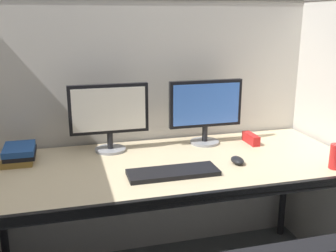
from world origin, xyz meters
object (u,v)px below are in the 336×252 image
at_px(red_stapler, 251,139).
at_px(monitor_right, 206,108).
at_px(soda_can, 336,157).
at_px(monitor_left, 109,113).
at_px(keyboard_main, 173,172).
at_px(computer_mouse, 237,160).
at_px(book_stack, 19,154).
at_px(desk, 171,172).

bearing_deg(red_stapler, monitor_right, 165.52).
bearing_deg(red_stapler, soda_can, -65.17).
relative_size(red_stapler, soda_can, 1.23).
distance_m(monitor_left, keyboard_main, 0.53).
relative_size(keyboard_main, computer_mouse, 4.48).
height_order(monitor_left, computer_mouse, monitor_left).
bearing_deg(keyboard_main, computer_mouse, 8.92).
distance_m(red_stapler, book_stack, 1.29).
xyz_separation_m(computer_mouse, soda_can, (0.44, -0.18, 0.04)).
xyz_separation_m(computer_mouse, red_stapler, (0.22, 0.29, 0.01)).
distance_m(monitor_left, book_stack, 0.51).
bearing_deg(computer_mouse, monitor_left, 148.56).
distance_m(monitor_right, red_stapler, 0.33).
distance_m(desk, keyboard_main, 0.16).
height_order(monitor_right, computer_mouse, monitor_right).
relative_size(monitor_left, soda_can, 3.52).
bearing_deg(keyboard_main, desk, 77.85).
relative_size(keyboard_main, soda_can, 3.52).
distance_m(monitor_left, monitor_right, 0.55).
relative_size(desk, keyboard_main, 4.42).
relative_size(monitor_right, book_stack, 2.02).
distance_m(desk, red_stapler, 0.58).
relative_size(desk, red_stapler, 12.67).
height_order(monitor_left, book_stack, monitor_left).
distance_m(monitor_right, keyboard_main, 0.56).
xyz_separation_m(monitor_right, red_stapler, (0.26, -0.07, -0.19)).
height_order(desk, computer_mouse, computer_mouse).
xyz_separation_m(desk, monitor_left, (-0.27, 0.27, 0.27)).
bearing_deg(monitor_left, monitor_right, -0.92).
bearing_deg(desk, red_stapler, 20.02).
bearing_deg(keyboard_main, book_stack, 152.50).
height_order(red_stapler, soda_can, soda_can).
bearing_deg(soda_can, red_stapler, 114.83).
relative_size(monitor_left, keyboard_main, 1.00).
bearing_deg(monitor_left, red_stapler, -5.37).
bearing_deg(desk, monitor_left, 135.01).
bearing_deg(red_stapler, monitor_left, 174.63).
height_order(desk, soda_can, soda_can).
relative_size(computer_mouse, red_stapler, 0.64).
bearing_deg(soda_can, book_stack, 161.61).
distance_m(monitor_left, computer_mouse, 0.73).
height_order(desk, monitor_right, monitor_right).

